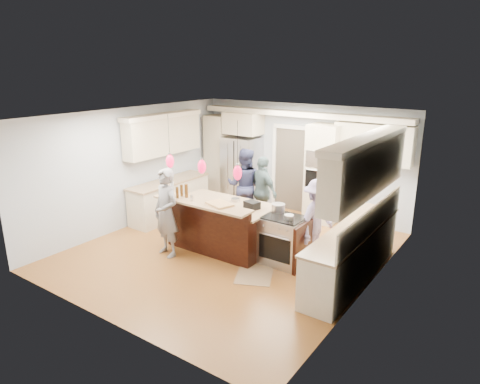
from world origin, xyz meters
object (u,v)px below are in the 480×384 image
object	(u,v)px
person_bar_end	(166,213)
person_far_left	(245,185)
refrigerator	(242,171)
kitchen_island	(222,225)
island_range	(285,241)

from	to	relation	value
person_bar_end	person_far_left	bearing A→B (deg)	98.31
refrigerator	person_far_left	xyz separation A→B (m)	(0.80, -1.04, -0.02)
kitchen_island	person_bar_end	xyz separation A→B (m)	(-0.65, -0.90, 0.38)
person_bar_end	person_far_left	xyz separation A→B (m)	(0.15, 2.43, 0.01)
person_bar_end	person_far_left	world-z (taller)	person_far_left
refrigerator	person_far_left	bearing A→B (deg)	-52.29
kitchen_island	island_range	size ratio (longest dim) A/B	2.28
kitchen_island	island_range	bearing A→B (deg)	3.12
refrigerator	island_range	world-z (taller)	refrigerator
kitchen_island	island_range	distance (m)	1.41
island_range	person_bar_end	size ratio (longest dim) A/B	0.53
refrigerator	person_far_left	size ratio (longest dim) A/B	1.03
island_range	person_bar_end	world-z (taller)	person_bar_end
island_range	person_bar_end	bearing A→B (deg)	-154.66
refrigerator	person_far_left	world-z (taller)	refrigerator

